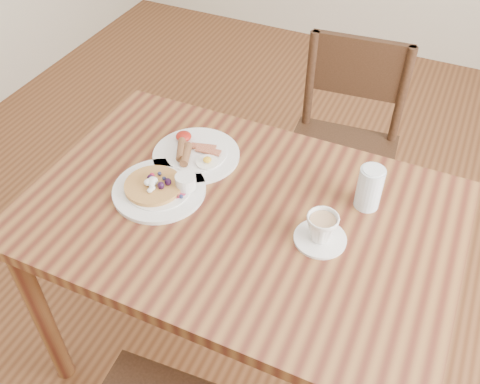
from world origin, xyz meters
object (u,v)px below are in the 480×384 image
at_px(chair_far, 342,143).
at_px(water_glass, 370,188).
at_px(dining_table, 240,234).
at_px(teacup_saucer, 321,230).
at_px(pancake_plate, 161,188).
at_px(breakfast_plate, 195,153).

height_order(chair_far, water_glass, same).
bearing_deg(water_glass, dining_table, -151.87).
distance_m(chair_far, teacup_saucer, 0.82).
bearing_deg(pancake_plate, teacup_saucer, 1.68).
bearing_deg(water_glass, breakfast_plate, -178.79).
xyz_separation_m(dining_table, water_glass, (0.31, 0.17, 0.16)).
xyz_separation_m(pancake_plate, water_glass, (0.55, 0.19, 0.05)).
distance_m(dining_table, water_glass, 0.39).
relative_size(pancake_plate, water_glass, 2.08).
height_order(dining_table, water_glass, water_glass).
distance_m(chair_far, breakfast_plate, 0.73).
bearing_deg(dining_table, breakfast_plate, 145.34).
xyz_separation_m(chair_far, breakfast_plate, (-0.33, -0.59, 0.27)).
bearing_deg(pancake_plate, chair_far, 65.55).
height_order(chair_far, pancake_plate, chair_far).
bearing_deg(breakfast_plate, dining_table, -34.66).
bearing_deg(teacup_saucer, chair_far, 99.73).
relative_size(chair_far, pancake_plate, 3.26).
relative_size(dining_table, water_glass, 9.26).
bearing_deg(breakfast_plate, water_glass, 1.21).
bearing_deg(dining_table, water_glass, 28.13).
relative_size(teacup_saucer, water_glass, 1.08).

